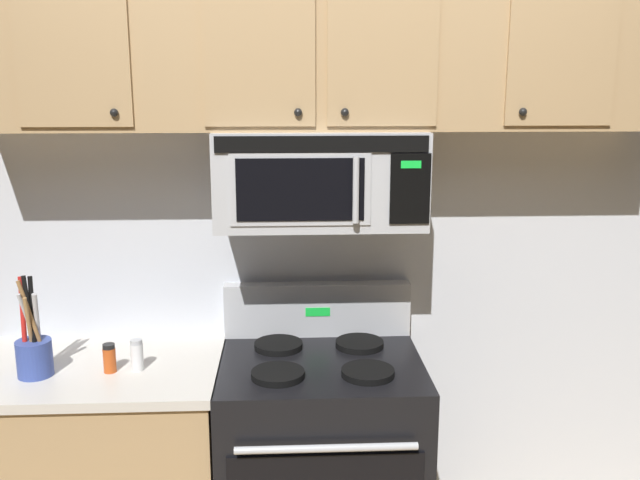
# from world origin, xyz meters

# --- Properties ---
(back_wall) EXTENTS (5.20, 0.10, 2.70)m
(back_wall) POSITION_xyz_m (0.00, 0.79, 1.35)
(back_wall) COLOR silver
(back_wall) RESTS_ON ground_plane
(stove_range) EXTENTS (0.76, 0.69, 1.12)m
(stove_range) POSITION_xyz_m (0.00, 0.42, 0.47)
(stove_range) COLOR black
(stove_range) RESTS_ON ground_plane
(over_range_microwave) EXTENTS (0.76, 0.43, 0.35)m
(over_range_microwave) POSITION_xyz_m (-0.00, 0.54, 1.58)
(over_range_microwave) COLOR #B7BABF
(upper_cabinets) EXTENTS (2.50, 0.36, 0.55)m
(upper_cabinets) POSITION_xyz_m (-0.00, 0.57, 2.02)
(upper_cabinets) COLOR tan
(counter_segment) EXTENTS (0.93, 0.65, 0.90)m
(counter_segment) POSITION_xyz_m (-0.84, 0.43, 0.45)
(counter_segment) COLOR tan
(counter_segment) RESTS_ON ground_plane
(utensil_crock_blue) EXTENTS (0.12, 0.12, 0.37)m
(utensil_crock_blue) POSITION_xyz_m (-1.02, 0.34, 0.99)
(utensil_crock_blue) COLOR #384C9E
(utensil_crock_blue) RESTS_ON counter_segment
(salt_shaker) EXTENTS (0.05, 0.05, 0.12)m
(salt_shaker) POSITION_xyz_m (-0.67, 0.37, 0.96)
(salt_shaker) COLOR white
(salt_shaker) RESTS_ON counter_segment
(spice_jar) EXTENTS (0.05, 0.05, 0.11)m
(spice_jar) POSITION_xyz_m (-0.76, 0.36, 0.95)
(spice_jar) COLOR #C64C19
(spice_jar) RESTS_ON counter_segment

